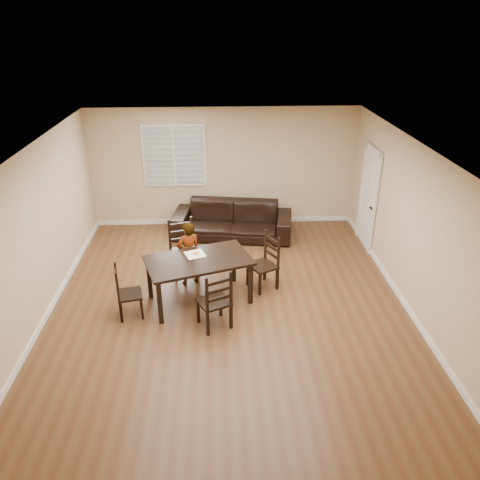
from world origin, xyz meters
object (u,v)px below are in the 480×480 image
chair_right (268,263)px  child (189,254)px  chair_near (182,248)px  donut (196,253)px  chair_left (123,294)px  sofa (232,220)px  chair_far (217,304)px  dining_table (199,264)px

chair_right → child: size_ratio=0.84×
chair_near → donut: chair_near is taller
donut → chair_left: bearing=-153.3°
chair_near → chair_right: size_ratio=1.06×
chair_right → sofa: bearing=165.8°
chair_far → chair_right: chair_far is taller
chair_near → child: (0.15, -0.45, 0.12)m
child → sofa: (0.85, 2.00, -0.23)m
chair_near → chair_far: 2.00m
chair_left → child: 1.44m
child → sofa: bearing=-137.5°
chair_near → chair_far: bearing=-87.1°
sofa → chair_far: bearing=-87.0°
chair_left → chair_right: (2.45, 0.84, 0.05)m
sofa → dining_table: bearing=-95.3°
dining_table → chair_far: 0.94m
chair_near → child: child is taller
chair_right → child: bearing=-125.0°
chair_near → donut: bearing=-86.3°
chair_left → donut: size_ratio=8.07×
chair_right → dining_table: bearing=-99.3°
chair_left → donut: bearing=-76.1°
chair_left → dining_table: bearing=-84.4°
dining_table → chair_far: bearing=-89.2°
child → chair_left: bearing=19.6°
chair_left → chair_right: chair_right is taller
child → dining_table: bearing=84.3°
dining_table → donut: 0.22m
chair_near → sofa: chair_near is taller
chair_near → sofa: size_ratio=0.42×
chair_far → child: child is taller
chair_left → chair_right: 2.59m
dining_table → donut: bearing=83.7°
dining_table → donut: size_ratio=17.14×
chair_near → chair_far: size_ratio=1.06×
chair_left → child: size_ratio=0.75×
chair_near → child: bearing=-88.1°
chair_far → donut: size_ratio=9.08×
chair_right → child: (-1.43, 0.15, 0.15)m
dining_table → child: (-0.20, 0.59, -0.11)m
donut → chair_near: bearing=109.8°
sofa → chair_left: bearing=-113.3°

